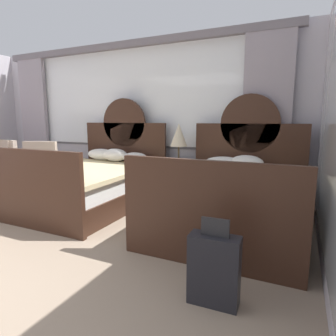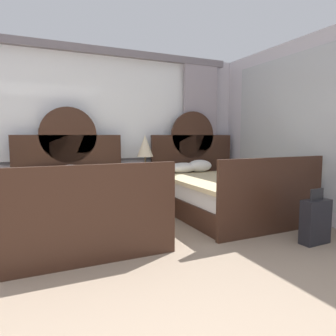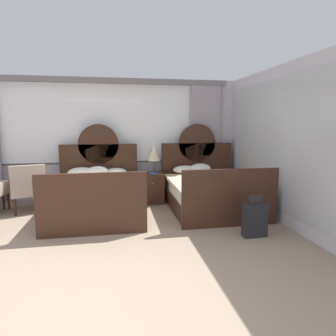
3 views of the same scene
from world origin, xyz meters
name	(u,v)px [view 2 (image 2 of 3)]	position (x,y,z in m)	size (l,w,h in m)	color
wall_back_window	(69,123)	(0.00, 4.20, 1.45)	(6.26, 0.22, 2.70)	silver
wall_right_mirror	(335,128)	(3.16, 1.83, 1.35)	(0.08, 4.80, 2.70)	silver
bed_near_window	(79,205)	(-0.03, 3.02, 0.35)	(1.66, 2.15, 1.69)	#382116
bed_near_mirror	(222,192)	(2.18, 3.01, 0.35)	(1.66, 2.15, 1.69)	#382116
nightstand_between_beds	(143,192)	(1.08, 3.67, 0.32)	(0.51, 0.53, 0.65)	#382116
table_lamp_on_nightstand	(145,146)	(1.15, 3.75, 1.07)	(0.27, 0.27, 0.61)	brown
book_on_nightstand	(146,172)	(1.10, 3.57, 0.66)	(0.18, 0.26, 0.03)	navy
suitcase_on_floor	(315,221)	(2.39, 1.44, 0.26)	(0.37, 0.17, 0.64)	black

